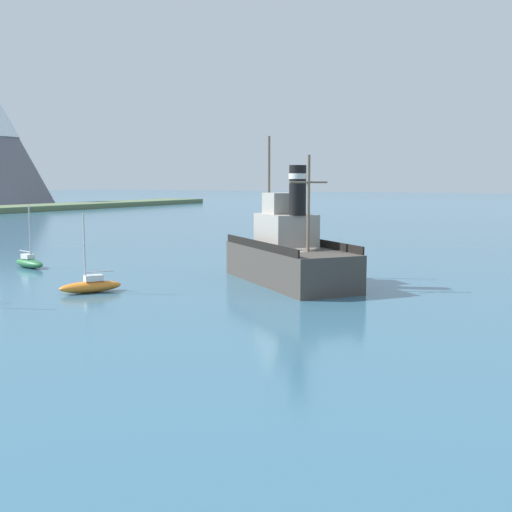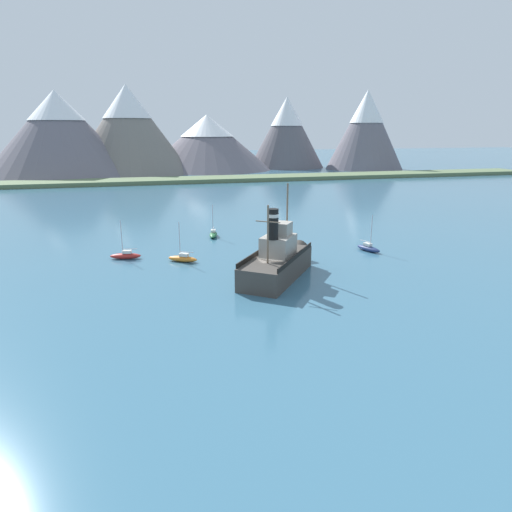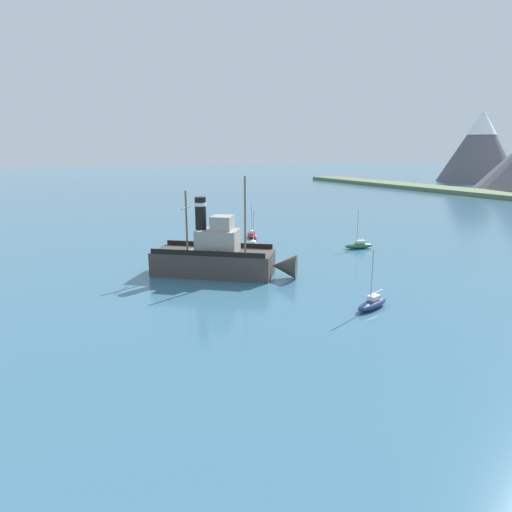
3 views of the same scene
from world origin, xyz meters
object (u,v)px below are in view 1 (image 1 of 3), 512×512
object	(u,v)px
old_tugboat	(285,255)
sailboat_orange	(91,286)
sailboat_green	(29,262)
sailboat_navy	(289,249)

from	to	relation	value
old_tugboat	sailboat_orange	bearing A→B (deg)	138.87
old_tugboat	sailboat_green	bearing A→B (deg)	100.62
old_tugboat	sailboat_orange	world-z (taller)	old_tugboat
sailboat_orange	sailboat_green	bearing A→B (deg)	64.80
sailboat_navy	sailboat_orange	distance (m)	24.38
old_tugboat	sailboat_navy	xyz separation A→B (m)	(14.73, 7.27, -1.40)
old_tugboat	sailboat_green	xyz separation A→B (m)	(-3.87, 20.64, -1.40)
sailboat_navy	sailboat_green	distance (m)	22.90
sailboat_orange	sailboat_green	world-z (taller)	same
sailboat_orange	sailboat_green	distance (m)	13.52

